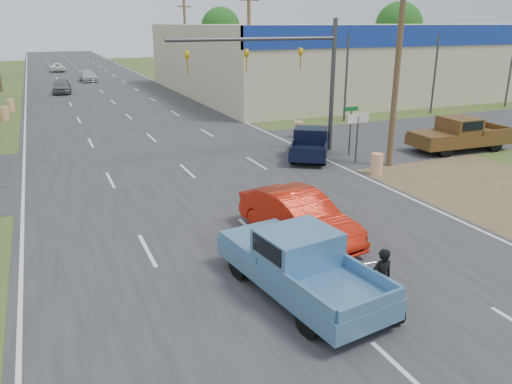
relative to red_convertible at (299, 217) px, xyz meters
name	(u,v)px	position (x,y,z in m)	size (l,w,h in m)	color
ground	(410,378)	(-1.14, -6.88, -0.79)	(200.00, 200.00, 0.00)	#435020
main_road	(113,102)	(-1.14, 33.12, -0.78)	(15.00, 180.00, 0.02)	#2D2D30
cross_road	(177,161)	(-1.14, 11.12, -0.78)	(120.00, 10.00, 0.02)	#2D2D30
dirt_verge	(456,178)	(9.86, 3.12, -0.79)	(8.00, 18.00, 0.01)	brown
big_box_store	(404,55)	(30.86, 33.05, 2.52)	(50.00, 28.10, 6.60)	#B7A88C
utility_pole_1	(398,55)	(8.36, 6.12, 4.53)	(2.00, 0.28, 10.00)	#4C3823
utility_pole_2	(249,42)	(8.36, 24.12, 4.53)	(2.00, 0.28, 10.00)	#4C3823
utility_pole_3	(185,37)	(8.36, 42.12, 4.53)	(2.00, 0.28, 10.00)	#4C3823
tree_3	(399,26)	(53.86, 63.12, 5.40)	(8.40, 8.40, 10.40)	#422D19
tree_5	(221,27)	(28.86, 88.12, 5.09)	(7.98, 7.98, 9.88)	#422D19
barrel_0	(377,164)	(6.86, 5.12, -0.29)	(0.56, 0.56, 1.00)	orange
barrel_1	(298,130)	(7.26, 13.62, -0.29)	(0.56, 0.56, 1.00)	orange
barrel_2	(5,114)	(-9.64, 27.12, -0.29)	(0.56, 0.56, 1.00)	orange
barrel_3	(11,105)	(-9.34, 31.12, -0.29)	(0.56, 0.56, 1.00)	orange
lane_sign	(358,126)	(7.06, 7.12, 1.11)	(1.20, 0.08, 2.52)	#3F3F44
street_name_sign	(350,126)	(7.66, 8.62, 0.82)	(0.80, 0.08, 2.61)	#3F3F44
signal_mast	(288,63)	(4.68, 10.12, 4.01)	(9.12, 0.40, 7.00)	#3F3F44
red_convertible	(299,217)	(0.00, 0.00, 0.00)	(1.67, 4.80, 1.58)	red
motorcycle	(381,296)	(-0.21, -4.64, -0.34)	(0.61, 1.98, 1.01)	black
rider	(381,282)	(-0.21, -4.60, 0.01)	(0.58, 0.38, 1.59)	black
blue_pickup	(297,262)	(-1.66, -2.98, 0.10)	(2.76, 5.55, 1.76)	black
navy_pickup	(310,142)	(5.61, 9.21, 0.00)	(4.08, 4.94, 1.56)	black
brown_pickup	(458,134)	(13.71, 7.12, 0.15)	(5.72, 2.45, 1.86)	black
distant_car_grey	(62,86)	(-4.94, 41.12, -0.08)	(1.68, 4.18, 1.42)	slate
distant_car_silver	(88,76)	(-1.36, 51.29, -0.14)	(1.81, 4.46, 1.29)	silver
distant_car_white	(57,68)	(-4.17, 66.34, -0.21)	(1.94, 4.21, 1.17)	white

